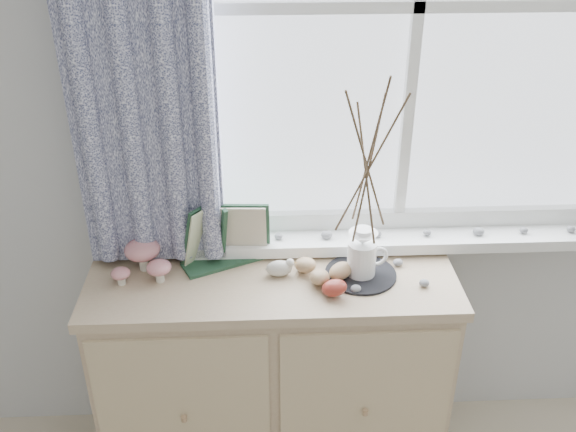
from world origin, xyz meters
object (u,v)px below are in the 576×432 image
object	(u,v)px
twig_pitcher	(368,162)
sideboard	(273,375)
toadstool_cluster	(144,257)
botanical_book	(223,237)

from	to	relation	value
twig_pitcher	sideboard	bearing A→B (deg)	168.77
toadstool_cluster	twig_pitcher	world-z (taller)	twig_pitcher
botanical_book	twig_pitcher	size ratio (longest dim) A/B	0.47
botanical_book	toadstool_cluster	bearing A→B (deg)	161.39
sideboard	botanical_book	world-z (taller)	botanical_book
sideboard	botanical_book	bearing A→B (deg)	156.77
sideboard	toadstool_cluster	xyz separation A→B (m)	(-0.41, 0.04, 0.49)
sideboard	twig_pitcher	distance (m)	0.88
sideboard	toadstool_cluster	size ratio (longest dim) A/B	6.30
botanical_book	twig_pitcher	bearing A→B (deg)	-33.96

